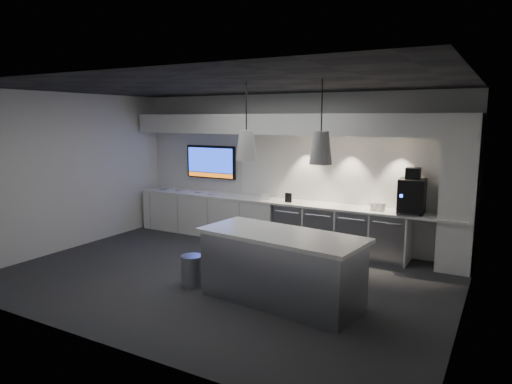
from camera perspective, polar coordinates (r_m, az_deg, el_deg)
The scene contains 28 objects.
floor at distance 7.47m, azimuth -4.26°, elevation -10.53°, with size 7.00×7.00×0.00m, color #2A2A2C.
ceiling at distance 7.04m, azimuth -4.55°, elevation 13.10°, with size 7.00×7.00×0.00m, color black.
wall_back at distance 9.27m, azimuth 4.22°, elevation 2.88°, with size 7.00×7.00×0.00m, color silver.
wall_front at distance 5.24m, azimuth -19.75°, elevation -2.55°, with size 7.00×7.00×0.00m, color silver.
wall_left at distance 9.49m, azimuth -22.29°, elevation 2.37°, with size 7.00×7.00×0.00m, color silver.
wall_right at distance 5.94m, azimuth 24.95°, elevation -1.53°, with size 7.00×7.00×0.00m, color silver.
back_counter at distance 9.07m, azimuth 3.30°, elevation -1.21°, with size 6.80×0.65×0.04m, color white.
left_base_cabinets at distance 10.03m, azimuth -5.75°, elevation -2.85°, with size 3.30×0.63×0.86m, color white.
fridge_unit_a at distance 9.06m, azimuth 4.69°, elevation -4.18°, with size 0.60×0.61×0.85m, color #97999F.
fridge_unit_b at distance 8.82m, azimuth 8.43°, elevation -4.62°, with size 0.60×0.61×0.85m, color #97999F.
fridge_unit_c at distance 8.62m, azimuth 12.35°, elevation -5.05°, with size 0.60×0.61×0.85m, color #97999F.
fridge_unit_d at distance 8.47m, azimuth 16.44°, elevation -5.48°, with size 0.60×0.61×0.85m, color #97999F.
backsplash at distance 8.80m, azimuth 11.26°, elevation 2.72°, with size 4.60×0.03×1.30m, color white.
soffit at distance 8.94m, azimuth 3.46°, elevation 8.44°, with size 6.90×0.60×0.40m, color white.
column at distance 8.16m, azimuth 24.02°, elevation -0.18°, with size 0.55×0.55×2.60m, color white.
wall_tv at distance 10.17m, azimuth -5.66°, elevation 3.76°, with size 1.25×0.07×0.72m.
island at distance 6.37m, azimuth 3.13°, elevation -9.36°, with size 2.40×1.25×0.97m.
bin at distance 7.08m, azimuth -8.01°, elevation -9.70°, with size 0.33×0.33×0.47m, color #97999F.
coffee_machine at distance 8.27m, azimuth 18.92°, elevation -0.30°, with size 0.46×0.62×0.79m.
sign_black at distance 8.89m, azimuth 4.07°, elevation -0.71°, with size 0.14×0.02×0.18m, color black.
sign_white at distance 9.12m, azimuth 1.09°, elevation -0.56°, with size 0.18×0.02×0.14m, color white.
cup_cluster at distance 8.36m, azimuth 14.97°, elevation -1.78°, with size 0.26×0.16×0.14m, color white, non-canonical shape.
tray_a at distance 10.65m, azimuth -11.39°, elevation 0.37°, with size 0.16×0.16×0.03m, color #9F9F9F.
tray_b at distance 10.40m, azimuth -9.45°, elevation 0.21°, with size 0.16×0.16×0.03m, color #9F9F9F.
tray_c at distance 10.09m, azimuth -7.09°, elevation -0.02°, with size 0.16×0.16×0.03m, color #9F9F9F.
tray_d at distance 9.78m, azimuth -5.44°, elevation -0.27°, with size 0.16×0.16×0.03m, color #9F9F9F.
pendant_left at distance 6.31m, azimuth -1.21°, elevation 5.88°, with size 0.29×0.29×1.12m.
pendant_right at distance 5.83m, azimuth 8.12°, elevation 5.52°, with size 0.29×0.29×1.12m.
Camera 1 is at (3.91, -5.84, 2.52)m, focal length 32.00 mm.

